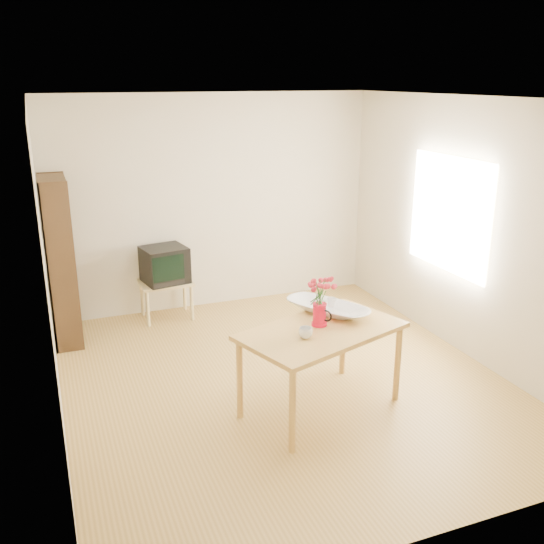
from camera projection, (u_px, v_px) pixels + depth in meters
name	position (u px, v px, depth m)	size (l,w,h in m)	color
room	(287.00, 249.00, 5.40)	(4.50, 4.50, 4.50)	#A37C39
table	(322.00, 338.00, 5.11)	(1.55, 1.18, 0.75)	#B8883F
tv_stand	(166.00, 287.00, 7.17)	(0.60, 0.45, 0.46)	tan
bookshelf	(61.00, 267.00, 6.44)	(0.28, 0.70, 1.80)	black
pitcher	(319.00, 315.00, 5.13)	(0.14, 0.19, 0.20)	red
flowers	(320.00, 287.00, 5.05)	(0.23, 0.23, 0.32)	#E1354C
mug	(306.00, 333.00, 4.89)	(0.11, 0.11, 0.09)	white
bowl	(328.00, 287.00, 5.36)	(0.52, 0.52, 0.49)	white
teacup_a	(324.00, 293.00, 5.36)	(0.06, 0.06, 0.06)	white
teacup_b	(332.00, 290.00, 5.40)	(0.07, 0.07, 0.07)	white
television	(164.00, 264.00, 7.10)	(0.55, 0.52, 0.42)	black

